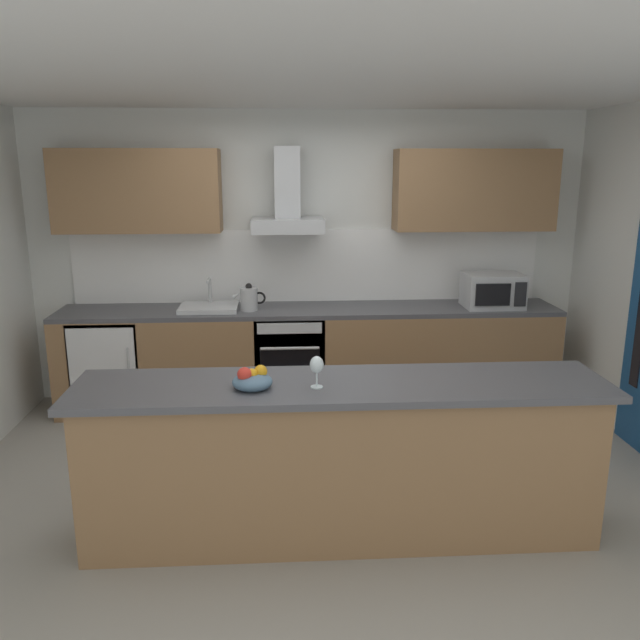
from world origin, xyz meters
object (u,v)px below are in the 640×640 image
at_px(sink, 209,307).
at_px(kettle, 249,299).
at_px(microwave, 493,290).
at_px(range_hood, 288,205).
at_px(wine_glass, 317,366).
at_px(fruit_bowl, 252,380).
at_px(refrigerator, 112,364).
at_px(oven, 290,357).

bearing_deg(sink, kettle, -7.25).
height_order(microwave, range_hood, range_hood).
xyz_separation_m(microwave, wine_glass, (-1.67, -2.12, 0.02)).
distance_m(microwave, kettle, 2.14).
bearing_deg(fruit_bowl, range_hood, 84.29).
bearing_deg(kettle, range_hood, 25.49).
distance_m(kettle, wine_glass, 2.16).
distance_m(refrigerator, kettle, 1.35).
bearing_deg(fruit_bowl, sink, 102.30).
height_order(microwave, sink, microwave).
distance_m(wine_glass, fruit_bowl, 0.36).
height_order(kettle, wine_glass, kettle).
bearing_deg(kettle, sink, 172.75).
xyz_separation_m(refrigerator, kettle, (1.22, -0.03, 0.58)).
height_order(range_hood, fruit_bowl, range_hood).
relative_size(sink, wine_glass, 2.81).
bearing_deg(sink, range_hood, 9.70).
bearing_deg(oven, sink, 179.09).
relative_size(oven, microwave, 1.60).
relative_size(oven, kettle, 2.77).
xyz_separation_m(range_hood, fruit_bowl, (-0.23, -2.26, -0.80)).
bearing_deg(microwave, oven, 179.11).
distance_m(refrigerator, range_hood, 2.08).
bearing_deg(oven, microwave, -0.89).
bearing_deg(fruit_bowl, refrigerator, 122.08).
bearing_deg(microwave, refrigerator, 179.57).
relative_size(refrigerator, kettle, 2.94).
distance_m(sink, kettle, 0.36).
relative_size(oven, range_hood, 1.11).
height_order(oven, microwave, microwave).
height_order(refrigerator, kettle, kettle).
height_order(refrigerator, range_hood, range_hood).
distance_m(kettle, fruit_bowl, 2.10).
xyz_separation_m(kettle, wine_glass, (0.47, -2.11, 0.06)).
bearing_deg(oven, kettle, -174.38).
bearing_deg(range_hood, wine_glass, -86.87).
bearing_deg(range_hood, sink, -170.30).
bearing_deg(wine_glass, oven, 93.31).
bearing_deg(wine_glass, fruit_bowl, 177.76).
distance_m(microwave, range_hood, 1.95).
relative_size(range_hood, wine_glass, 4.05).
distance_m(kettle, range_hood, 0.87).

